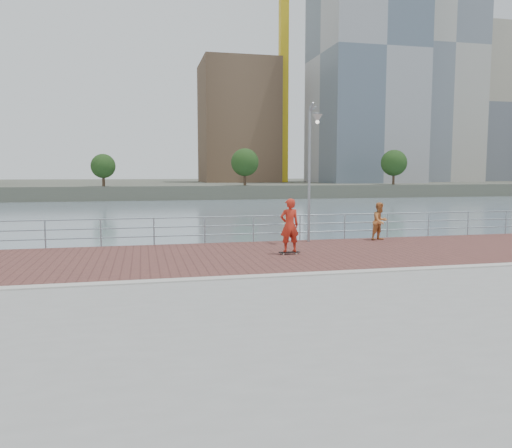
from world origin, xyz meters
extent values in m
plane|color=slate|center=(0.00, 0.00, -2.00)|extent=(400.00, 400.00, 0.00)
cube|color=gray|center=(0.00, -5.00, -1.00)|extent=(40.00, 24.00, 2.00)
cube|color=brown|center=(0.00, 3.60, 0.01)|extent=(40.00, 6.80, 0.02)
cube|color=#B7B5AD|center=(0.00, 0.00, 0.03)|extent=(40.00, 0.40, 0.06)
cube|color=#9E9E9B|center=(0.00, -8.60, 0.01)|extent=(40.00, 16.80, 0.02)
cube|color=#4C5142|center=(0.00, 122.50, -0.75)|extent=(320.00, 95.00, 2.50)
cylinder|color=#8C9EA8|center=(-7.18, 7.00, 0.55)|extent=(0.06, 0.06, 1.10)
cylinder|color=#8C9EA8|center=(-5.13, 7.00, 0.55)|extent=(0.06, 0.06, 1.10)
cylinder|color=#8C9EA8|center=(-3.08, 7.00, 0.55)|extent=(0.06, 0.06, 1.10)
cylinder|color=#8C9EA8|center=(-1.03, 7.00, 0.55)|extent=(0.06, 0.06, 1.10)
cylinder|color=#8C9EA8|center=(1.03, 7.00, 0.55)|extent=(0.06, 0.06, 1.10)
cylinder|color=#8C9EA8|center=(3.08, 7.00, 0.55)|extent=(0.06, 0.06, 1.10)
cylinder|color=#8C9EA8|center=(5.13, 7.00, 0.55)|extent=(0.06, 0.06, 1.10)
cylinder|color=#8C9EA8|center=(7.18, 7.00, 0.55)|extent=(0.06, 0.06, 1.10)
cylinder|color=#8C9EA8|center=(9.24, 7.00, 0.55)|extent=(0.06, 0.06, 1.10)
cylinder|color=#8C9EA8|center=(11.29, 7.00, 0.55)|extent=(0.06, 0.06, 1.10)
cylinder|color=#8C9EA8|center=(13.34, 7.00, 0.55)|extent=(0.06, 0.06, 1.10)
cylinder|color=#8C9EA8|center=(0.00, 7.00, 1.10)|extent=(39.00, 0.05, 0.05)
cylinder|color=#8C9EA8|center=(0.00, 7.00, 0.73)|extent=(39.00, 0.05, 0.05)
cylinder|color=#8C9EA8|center=(0.00, 7.00, 0.36)|extent=(39.00, 0.05, 0.05)
cylinder|color=gray|center=(3.31, 6.50, 2.73)|extent=(0.11, 0.11, 5.46)
cylinder|color=gray|center=(3.31, 6.05, 5.46)|extent=(0.07, 0.91, 0.07)
cone|color=#B2B2AD|center=(3.31, 5.59, 5.28)|extent=(0.40, 0.40, 0.32)
cube|color=black|center=(1.58, 3.55, 0.09)|extent=(0.76, 0.22, 0.03)
cylinder|color=beige|center=(1.34, 3.47, 0.05)|extent=(0.06, 0.04, 0.06)
cylinder|color=beige|center=(1.82, 3.49, 0.05)|extent=(0.06, 0.04, 0.06)
cylinder|color=beige|center=(1.33, 3.61, 0.05)|extent=(0.06, 0.04, 0.06)
cylinder|color=beige|center=(1.82, 3.62, 0.05)|extent=(0.06, 0.04, 0.06)
imported|color=red|center=(1.58, 3.55, 1.06)|extent=(0.71, 0.48, 1.91)
imported|color=#CD7A3C|center=(6.47, 6.30, 0.83)|extent=(0.95, 0.85, 1.63)
cube|color=gold|center=(30.00, 104.00, 25.50)|extent=(2.00, 2.00, 50.00)
cube|color=brown|center=(20.00, 110.00, 15.15)|extent=(18.00, 18.00, 29.29)
cube|color=#9E9EA3|center=(48.00, 98.00, 29.92)|extent=(22.00, 22.00, 58.85)
cube|color=#B2ADA3|center=(72.00, 108.00, 34.50)|extent=(20.00, 20.00, 67.99)
cube|color=#ADA38E|center=(95.00, 115.00, 21.68)|extent=(24.00, 22.00, 42.36)
cylinder|color=#473323|center=(-10.00, 77.00, 2.13)|extent=(0.50, 0.50, 3.27)
sphere|color=#193814|center=(-10.00, 77.00, 4.00)|extent=(4.20, 4.20, 4.20)
cylinder|color=#473323|center=(15.00, 77.00, 2.48)|extent=(0.50, 0.50, 3.97)
sphere|color=#193814|center=(15.00, 77.00, 4.75)|extent=(5.10, 5.10, 5.10)
cylinder|color=#473323|center=(45.00, 77.00, 2.49)|extent=(0.50, 0.50, 3.99)
sphere|color=#193814|center=(45.00, 77.00, 4.77)|extent=(5.13, 5.13, 5.13)
camera|label=1|loc=(-3.50, -13.35, 2.94)|focal=35.00mm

